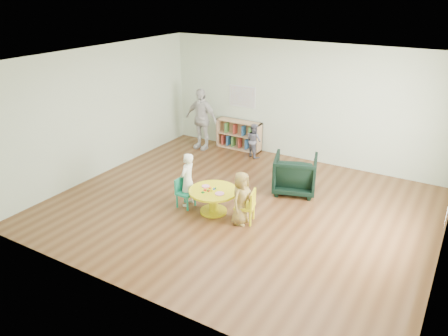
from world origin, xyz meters
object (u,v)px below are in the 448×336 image
object	(u,v)px
activity_table	(213,197)
kid_chair_left	(184,191)
child_left	(187,180)
child_right	(241,198)
armchair	(295,174)
adult_caretaker	(201,119)
kid_chair_right	(247,205)
toddler	(254,140)
bookshelf	(239,135)

from	to	relation	value
activity_table	kid_chair_left	bearing A→B (deg)	-172.59
kid_chair_left	child_left	xyz separation A→B (m)	(0.03, 0.08, 0.22)
activity_table	child_right	distance (m)	0.67
kid_chair_left	child_left	size ratio (longest dim) A/B	0.54
armchair	adult_caretaker	world-z (taller)	adult_caretaker
kid_chair_left	adult_caretaker	bearing A→B (deg)	-151.15
kid_chair_right	child_left	xyz separation A→B (m)	(-1.30, 0.01, 0.20)
activity_table	toddler	bearing A→B (deg)	102.60
child_left	adult_caretaker	bearing A→B (deg)	-155.42
armchair	child_left	world-z (taller)	child_left
bookshelf	child_left	xyz separation A→B (m)	(0.68, -3.28, 0.17)
child_left	child_right	bearing A→B (deg)	81.44
child_left	adult_caretaker	xyz separation A→B (m)	(-1.53, 2.79, 0.26)
activity_table	toddler	distance (m)	3.01
kid_chair_right	toddler	xyz separation A→B (m)	(-1.37, 2.94, 0.09)
armchair	toddler	bearing A→B (deg)	-57.09
toddler	bookshelf	bearing A→B (deg)	-4.60
bookshelf	adult_caretaker	world-z (taller)	adult_caretaker
bookshelf	child_right	xyz separation A→B (m)	(1.90, -3.37, 0.13)
adult_caretaker	kid_chair_right	bearing A→B (deg)	-42.57
activity_table	armchair	bearing A→B (deg)	58.94
activity_table	kid_chair_right	xyz separation A→B (m)	(0.72, -0.00, 0.02)
child_right	kid_chair_right	bearing A→B (deg)	-39.78
kid_chair_left	armchair	distance (m)	2.32
child_right	toddler	size ratio (longest dim) A/B	1.16
bookshelf	toddler	distance (m)	0.70
kid_chair_right	adult_caretaker	distance (m)	4.00
activity_table	adult_caretaker	size ratio (longest dim) A/B	0.58
child_right	toddler	distance (m)	3.29
activity_table	toddler	world-z (taller)	toddler
toddler	armchair	bearing A→B (deg)	165.77
activity_table	toddler	size ratio (longest dim) A/B	1.07
adult_caretaker	kid_chair_left	bearing A→B (deg)	-60.43
kid_chair_right	armchair	size ratio (longest dim) A/B	0.72
armchair	adult_caretaker	xyz separation A→B (m)	(-3.08, 1.18, 0.39)
bookshelf	kid_chair_right	bearing A→B (deg)	-58.88
bookshelf	activity_table	bearing A→B (deg)	-68.93
armchair	adult_caretaker	distance (m)	3.32
armchair	activity_table	bearing A→B (deg)	41.14
bookshelf	child_left	size ratio (longest dim) A/B	1.13
child_left	child_right	distance (m)	1.22
activity_table	bookshelf	xyz separation A→B (m)	(-1.27, 3.28, 0.05)
kid_chair_left	armchair	size ratio (longest dim) A/B	0.67
kid_chair_right	child_left	distance (m)	1.32
kid_chair_right	armchair	world-z (taller)	armchair
bookshelf	armchair	distance (m)	2.79
activity_table	child_left	size ratio (longest dim) A/B	0.86
child_left	toddler	xyz separation A→B (m)	(-0.07, 2.93, -0.10)
armchair	child_left	size ratio (longest dim) A/B	0.82
kid_chair_right	child_right	xyz separation A→B (m)	(-0.08, -0.09, 0.16)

